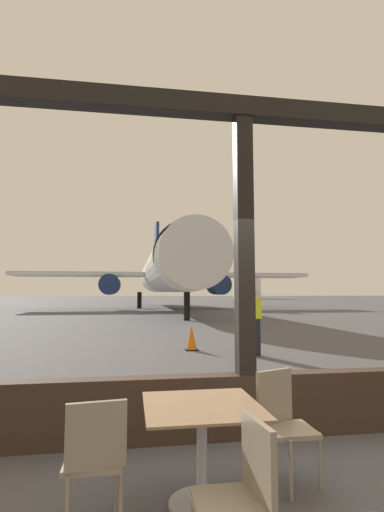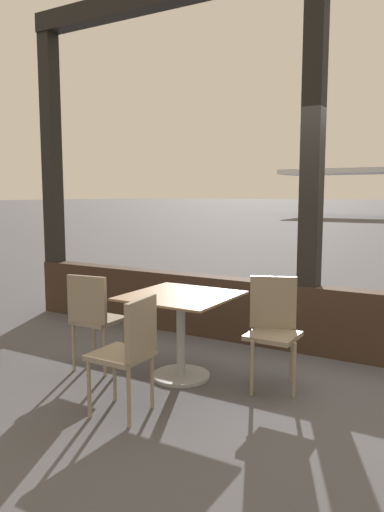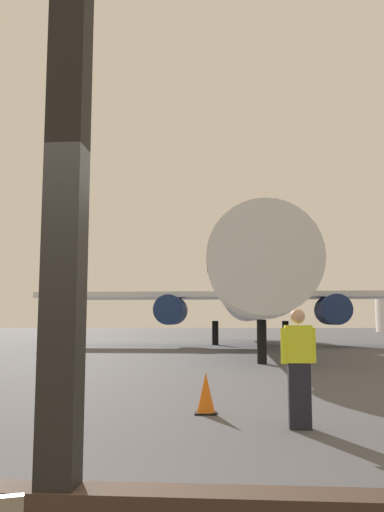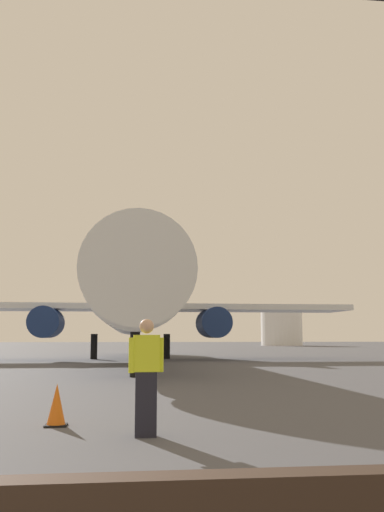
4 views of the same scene
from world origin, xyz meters
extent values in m
cube|color=#38281E|center=(0.00, 0.00, 0.35)|extent=(7.49, 0.24, 0.70)
cube|color=black|center=(-3.64, 0.00, 1.89)|extent=(0.20, 0.20, 3.77)
cube|color=black|center=(0.00, 0.00, 1.89)|extent=(0.20, 0.20, 3.77)
cube|color=#8C6B4C|center=(-0.75, -1.30, 0.75)|extent=(0.91, 0.91, 0.02)
cylinder|color=#9EA0A5|center=(-0.75, -1.30, 0.37)|extent=(0.08, 0.08, 0.74)
cylinder|color=#9EA0A5|center=(-0.75, -1.30, 0.01)|extent=(0.52, 0.52, 0.03)
cube|color=gray|center=(-0.75, -2.15, 0.45)|extent=(0.40, 0.40, 0.04)
cube|color=gray|center=(-0.57, -2.13, 0.69)|extent=(0.08, 0.40, 0.42)
cylinder|color=gray|center=(-0.90, -2.34, 0.23)|extent=(0.03, 0.03, 0.45)
cylinder|color=gray|center=(-0.94, -2.00, 0.23)|extent=(0.03, 0.03, 0.45)
cylinder|color=gray|center=(-0.57, -2.30, 0.23)|extent=(0.03, 0.03, 0.45)
cylinder|color=gray|center=(-0.60, -1.97, 0.23)|extent=(0.03, 0.03, 0.45)
cube|color=gray|center=(0.05, -1.12, 0.46)|extent=(0.40, 0.40, 0.04)
cube|color=gray|center=(-0.02, -0.95, 0.71)|extent=(0.38, 0.19, 0.46)
cylinder|color=gray|center=(0.27, -1.21, 0.23)|extent=(0.03, 0.03, 0.46)
cylinder|color=gray|center=(-0.04, -1.34, 0.23)|extent=(0.03, 0.03, 0.46)
cylinder|color=gray|center=(0.14, -0.90, 0.23)|extent=(0.03, 0.03, 0.46)
cylinder|color=gray|center=(-0.17, -1.03, 0.23)|extent=(0.03, 0.03, 0.46)
cube|color=gray|center=(-1.56, -1.48, 0.46)|extent=(0.40, 0.40, 0.04)
cube|color=gray|center=(-1.53, -1.66, 0.70)|extent=(0.40, 0.09, 0.43)
cylinder|color=gray|center=(-1.75, -1.34, 0.23)|extent=(0.03, 0.03, 0.46)
cylinder|color=gray|center=(-1.41, -1.29, 0.23)|extent=(0.03, 0.03, 0.46)
cylinder|color=gray|center=(-1.70, -1.67, 0.23)|extent=(0.03, 0.03, 0.46)
cylinder|color=gray|center=(-1.37, -1.63, 0.23)|extent=(0.03, 0.03, 0.46)
cube|color=silver|center=(-5.74, 33.57, 3.34)|extent=(13.24, 4.20, 0.36)
camera|label=1|loc=(-1.32, -4.36, 1.65)|focal=26.78mm
camera|label=2|loc=(1.51, -4.94, 1.65)|focal=34.53mm
camera|label=3|loc=(0.92, -2.81, 1.54)|focal=37.70mm
camera|label=4|loc=(1.51, -3.29, 1.48)|focal=39.38mm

